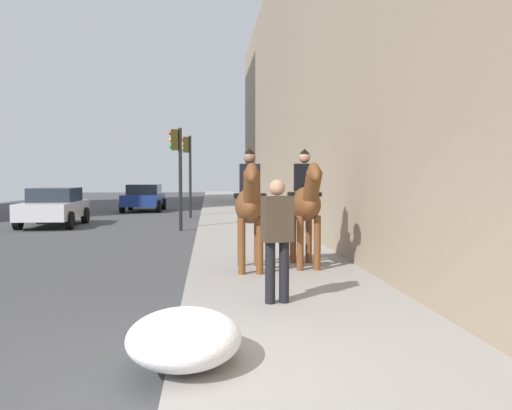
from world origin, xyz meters
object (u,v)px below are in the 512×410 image
(car_far_lane, at_px, (144,197))
(traffic_light_near_curb, at_px, (178,162))
(pedestrian_greeting, at_px, (277,232))
(mounted_horse_near, at_px, (250,203))
(mounted_horse_far, at_px, (306,202))
(traffic_light_far_curb, at_px, (188,163))
(car_near_lane, at_px, (54,206))

(car_far_lane, height_order, traffic_light_near_curb, traffic_light_near_curb)
(pedestrian_greeting, xyz_separation_m, car_far_lane, (22.16, 4.42, -0.34))
(mounted_horse_near, relative_size, pedestrian_greeting, 1.33)
(pedestrian_greeting, height_order, traffic_light_near_curb, traffic_light_near_curb)
(mounted_horse_far, height_order, car_far_lane, mounted_horse_far)
(traffic_light_far_curb, bearing_deg, pedestrian_greeting, -173.84)
(pedestrian_greeting, relative_size, car_far_lane, 0.43)
(car_far_lane, relative_size, traffic_light_far_curb, 1.07)
(mounted_horse_near, xyz_separation_m, car_near_lane, (10.83, 6.53, -0.61))
(mounted_horse_far, bearing_deg, pedestrian_greeting, -17.06)
(mounted_horse_near, height_order, car_near_lane, mounted_horse_near)
(traffic_light_near_curb, relative_size, traffic_light_far_curb, 0.95)
(car_far_lane, bearing_deg, car_near_lane, -12.90)
(pedestrian_greeting, distance_m, traffic_light_far_curb, 17.28)
(car_far_lane, bearing_deg, pedestrian_greeting, 13.02)
(mounted_horse_far, height_order, pedestrian_greeting, mounted_horse_far)
(car_far_lane, xyz_separation_m, traffic_light_near_curb, (-10.89, -2.43, 1.61))
(mounted_horse_near, bearing_deg, traffic_light_near_curb, -165.93)
(mounted_horse_near, relative_size, traffic_light_near_curb, 0.65)
(mounted_horse_far, height_order, car_near_lane, mounted_horse_far)
(mounted_horse_far, distance_m, traffic_light_near_curb, 8.91)
(mounted_horse_far, bearing_deg, traffic_light_far_curb, -168.53)
(mounted_horse_far, relative_size, traffic_light_far_curb, 0.62)
(mounted_horse_far, height_order, traffic_light_near_curb, traffic_light_near_curb)
(car_near_lane, relative_size, traffic_light_far_curb, 1.12)
(mounted_horse_near, distance_m, traffic_light_near_curb, 8.92)
(car_near_lane, distance_m, traffic_light_near_curb, 5.43)
(mounted_horse_near, relative_size, car_near_lane, 0.55)
(mounted_horse_near, xyz_separation_m, mounted_horse_far, (0.30, -1.09, 0.01))
(mounted_horse_near, bearing_deg, mounted_horse_far, 107.84)
(car_near_lane, distance_m, car_far_lane, 9.03)
(mounted_horse_far, relative_size, car_near_lane, 0.55)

